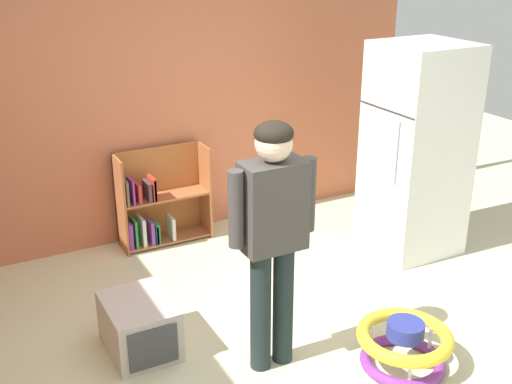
# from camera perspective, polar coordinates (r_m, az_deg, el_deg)

# --- Properties ---
(ground_plane) EXTENTS (12.00, 12.00, 0.00)m
(ground_plane) POSITION_cam_1_polar(r_m,az_deg,el_deg) (4.17, 2.50, -15.80)
(ground_plane) COLOR beige
(ground_plane) RESTS_ON ground
(back_wall) EXTENTS (5.20, 0.06, 2.70)m
(back_wall) POSITION_cam_1_polar(r_m,az_deg,el_deg) (5.57, -9.56, 9.10)
(back_wall) COLOR #C66B49
(back_wall) RESTS_ON ground
(refrigerator) EXTENTS (0.73, 0.68, 1.78)m
(refrigerator) POSITION_cam_1_polar(r_m,az_deg,el_deg) (5.50, 14.12, 3.60)
(refrigerator) COLOR white
(refrigerator) RESTS_ON ground
(bookshelf) EXTENTS (0.80, 0.28, 0.85)m
(bookshelf) POSITION_cam_1_polar(r_m,az_deg,el_deg) (5.69, -8.80, -1.11)
(bookshelf) COLOR #A55F35
(bookshelf) RESTS_ON ground
(standing_person) EXTENTS (0.57, 0.23, 1.60)m
(standing_person) POSITION_cam_1_polar(r_m,az_deg,el_deg) (3.76, 1.51, -2.95)
(standing_person) COLOR #1D2A2B
(standing_person) RESTS_ON ground
(baby_walker) EXTENTS (0.60, 0.60, 0.32)m
(baby_walker) POSITION_cam_1_polar(r_m,az_deg,el_deg) (4.24, 13.06, -13.14)
(baby_walker) COLOR purple
(baby_walker) RESTS_ON ground
(pet_carrier) EXTENTS (0.42, 0.55, 0.36)m
(pet_carrier) POSITION_cam_1_polar(r_m,az_deg,el_deg) (4.34, -10.35, -11.67)
(pet_carrier) COLOR beige
(pet_carrier) RESTS_ON ground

